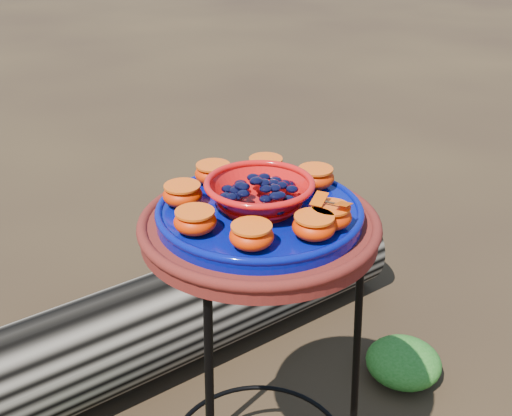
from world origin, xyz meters
TOP-DOWN VIEW (x-y plane):
  - plant_stand at (0.00, 0.00)m, footprint 0.44×0.44m
  - terracotta_saucer at (0.00, 0.00)m, footprint 0.44×0.44m
  - cobalt_plate at (0.00, 0.00)m, footprint 0.38×0.38m
  - red_bowl at (0.00, 0.00)m, footprint 0.19×0.19m
  - glass_gems at (0.00, 0.00)m, footprint 0.15×0.15m
  - orange_half_0 at (0.06, -0.13)m, footprint 0.07×0.07m
  - orange_half_1 at (0.14, 0.01)m, footprint 0.07×0.07m
  - orange_half_2 at (0.09, 0.11)m, footprint 0.07×0.07m
  - orange_half_3 at (-0.01, 0.14)m, footprint 0.07×0.07m
  - orange_half_4 at (-0.11, 0.09)m, footprint 0.07×0.07m
  - orange_half_5 at (-0.14, -0.01)m, footprint 0.07×0.07m
  - orange_half_6 at (-0.09, -0.11)m, footprint 0.07×0.07m
  - orange_half_7 at (0.01, -0.14)m, footprint 0.07×0.07m
  - butterfly at (0.06, -0.13)m, footprint 0.09×0.08m
  - driftwood_log at (0.05, 0.56)m, footprint 1.56×0.47m
  - foliage_right at (0.58, 0.10)m, footprint 0.22×0.22m
  - foliage_back at (-0.18, 0.66)m, footprint 0.31×0.31m

SIDE VIEW (x-z plane):
  - foliage_right at x=0.58m, z-range 0.00..0.11m
  - foliage_back at x=-0.18m, z-range 0.00..0.15m
  - driftwood_log at x=0.05m, z-range 0.00..0.29m
  - plant_stand at x=0.00m, z-range 0.00..0.70m
  - terracotta_saucer at x=0.00m, z-range 0.70..0.74m
  - cobalt_plate at x=0.00m, z-range 0.74..0.76m
  - orange_half_0 at x=0.06m, z-range 0.76..0.80m
  - orange_half_1 at x=0.14m, z-range 0.76..0.80m
  - orange_half_2 at x=0.09m, z-range 0.76..0.80m
  - orange_half_3 at x=-0.01m, z-range 0.76..0.80m
  - orange_half_4 at x=-0.11m, z-range 0.76..0.80m
  - orange_half_5 at x=-0.14m, z-range 0.76..0.80m
  - orange_half_6 at x=-0.09m, z-range 0.76..0.80m
  - orange_half_7 at x=0.01m, z-range 0.76..0.80m
  - red_bowl at x=0.00m, z-range 0.76..0.81m
  - butterfly at x=0.06m, z-range 0.80..0.82m
  - glass_gems at x=0.00m, z-range 0.81..0.84m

